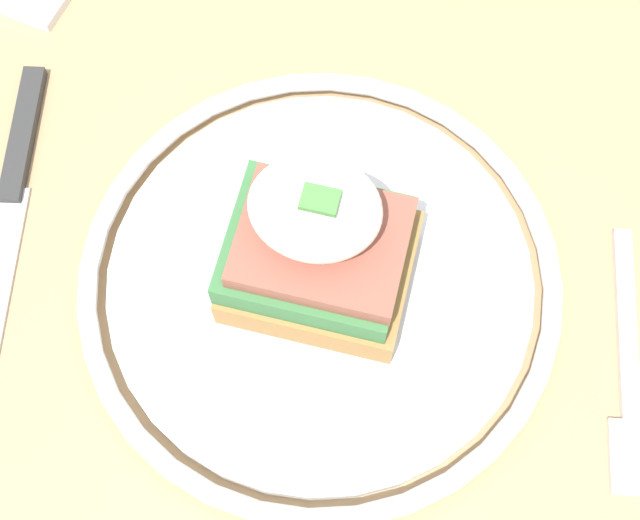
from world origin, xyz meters
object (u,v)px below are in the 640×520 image
at_px(fork, 628,372).
at_px(plate, 320,280).
at_px(knife, 13,188).
at_px(sandwich, 318,245).

bearing_deg(fork, plate, -2.98).
distance_m(fork, knife, 0.33).
bearing_deg(plate, fork, 177.02).
relative_size(sandwich, fork, 0.64).
height_order(plate, fork, plate).
height_order(fork, knife, knife).
bearing_deg(fork, sandwich, -3.46).
bearing_deg(sandwich, fork, 176.54).
height_order(sandwich, knife, sandwich).
xyz_separation_m(sandwich, knife, (0.17, -0.01, -0.05)).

